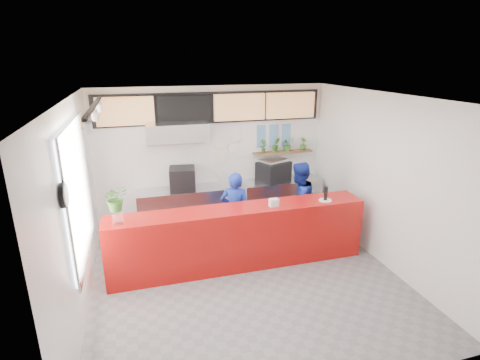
{
  "coord_description": "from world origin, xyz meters",
  "views": [
    {
      "loc": [
        -1.62,
        -5.3,
        3.54
      ],
      "look_at": [
        0.1,
        0.7,
        1.5
      ],
      "focal_mm": 28.0,
      "sensor_mm": 36.0,
      "label": 1
    }
  ],
  "objects_px": {
    "service_counter": "(239,237)",
    "staff_right": "(298,202)",
    "staff_center": "(235,211)",
    "pepper_mill": "(326,193)",
    "espresso_machine": "(273,171)",
    "panini_oven": "(182,179)"
  },
  "relations": [
    {
      "from": "service_counter",
      "to": "panini_oven",
      "type": "distance_m",
      "value": 2.03
    },
    {
      "from": "espresso_machine",
      "to": "pepper_mill",
      "type": "height_order",
      "value": "pepper_mill"
    },
    {
      "from": "panini_oven",
      "to": "service_counter",
      "type": "bearing_deg",
      "value": -60.55
    },
    {
      "from": "espresso_machine",
      "to": "staff_center",
      "type": "xyz_separation_m",
      "value": [
        -1.21,
        -1.18,
        -0.35
      ]
    },
    {
      "from": "staff_center",
      "to": "staff_right",
      "type": "bearing_deg",
      "value": -153.77
    },
    {
      "from": "staff_center",
      "to": "service_counter",
      "type": "bearing_deg",
      "value": 106.15
    },
    {
      "from": "staff_right",
      "to": "pepper_mill",
      "type": "distance_m",
      "value": 0.88
    },
    {
      "from": "panini_oven",
      "to": "pepper_mill",
      "type": "xyz_separation_m",
      "value": [
        2.31,
        -1.9,
        0.11
      ]
    },
    {
      "from": "staff_center",
      "to": "pepper_mill",
      "type": "relative_size",
      "value": 6.14
    },
    {
      "from": "staff_right",
      "to": "pepper_mill",
      "type": "bearing_deg",
      "value": 74.87
    },
    {
      "from": "staff_center",
      "to": "pepper_mill",
      "type": "xyz_separation_m",
      "value": [
        1.49,
        -0.71,
        0.47
      ]
    },
    {
      "from": "service_counter",
      "to": "espresso_machine",
      "type": "bearing_deg",
      "value": 53.97
    },
    {
      "from": "service_counter",
      "to": "espresso_machine",
      "type": "height_order",
      "value": "espresso_machine"
    },
    {
      "from": "service_counter",
      "to": "panini_oven",
      "type": "height_order",
      "value": "panini_oven"
    },
    {
      "from": "service_counter",
      "to": "staff_right",
      "type": "bearing_deg",
      "value": 24.8
    },
    {
      "from": "espresso_machine",
      "to": "service_counter",
      "type": "bearing_deg",
      "value": -150.9
    },
    {
      "from": "espresso_machine",
      "to": "staff_center",
      "type": "height_order",
      "value": "staff_center"
    },
    {
      "from": "espresso_machine",
      "to": "pepper_mill",
      "type": "distance_m",
      "value": 1.92
    },
    {
      "from": "espresso_machine",
      "to": "staff_right",
      "type": "bearing_deg",
      "value": -110.18
    },
    {
      "from": "service_counter",
      "to": "pepper_mill",
      "type": "bearing_deg",
      "value": -3.49
    },
    {
      "from": "pepper_mill",
      "to": "staff_right",
      "type": "bearing_deg",
      "value": 103.47
    },
    {
      "from": "service_counter",
      "to": "staff_right",
      "type": "relative_size",
      "value": 2.77
    }
  ]
}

